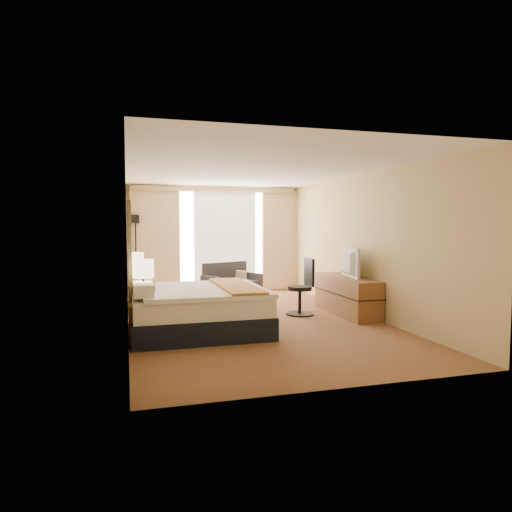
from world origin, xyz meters
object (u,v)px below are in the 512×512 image
object	(u,v)px
nightstand_left	(145,323)
lamp_right	(137,259)
bed	(198,309)
nightstand_right	(140,296)
floor_lamp	(136,239)
desk_chair	(303,290)
lamp_left	(143,270)
loveseat	(231,286)
television	(345,262)
media_dresser	(347,295)

from	to	relation	value
nightstand_left	lamp_right	xyz separation A→B (m)	(-0.05, 2.51, 0.72)
nightstand_left	bed	world-z (taller)	bed
nightstand_left	nightstand_right	bearing A→B (deg)	90.00
floor_lamp	lamp_right	size ratio (longest dim) A/B	3.27
desk_chair	lamp_left	xyz separation A→B (m)	(-2.90, -1.18, 0.57)
lamp_left	nightstand_left	bearing A→B (deg)	-74.55
lamp_left	lamp_right	size ratio (longest dim) A/B	1.08
nightstand_right	loveseat	bearing A→B (deg)	26.77
bed	desk_chair	world-z (taller)	desk_chair
bed	floor_lamp	distance (m)	4.16
desk_chair	lamp_left	world-z (taller)	lamp_left
television	desk_chair	bearing A→B (deg)	85.78
lamp_right	television	xyz separation A→B (m)	(3.70, -1.48, -0.02)
nightstand_right	lamp_left	xyz separation A→B (m)	(-0.01, -2.46, 0.76)
desk_chair	television	size ratio (longest dim) A/B	1.10
nightstand_right	lamp_right	size ratio (longest dim) A/B	0.95
loveseat	lamp_right	bearing A→B (deg)	-177.67
lamp_left	television	xyz separation A→B (m)	(3.66, 0.99, -0.06)
media_dresser	desk_chair	xyz separation A→B (m)	(-0.81, 0.18, 0.12)
lamp_left	lamp_right	world-z (taller)	lamp_left
loveseat	lamp_right	distance (m)	2.46
media_dresser	television	size ratio (longest dim) A/B	1.89
media_dresser	floor_lamp	bearing A→B (deg)	138.50
loveseat	lamp_right	world-z (taller)	lamp_right
nightstand_right	television	world-z (taller)	television
floor_lamp	lamp_left	xyz separation A→B (m)	(0.02, -4.31, -0.31)
loveseat	television	distance (m)	3.05
floor_lamp	lamp_right	xyz separation A→B (m)	(-0.02, -1.84, -0.34)
desk_chair	nightstand_left	bearing A→B (deg)	-156.82
media_dresser	lamp_right	world-z (taller)	lamp_right
lamp_left	bed	bearing A→B (deg)	23.38
media_dresser	loveseat	bearing A→B (deg)	123.52
desk_chair	media_dresser	bearing A→B (deg)	-11.98
loveseat	floor_lamp	world-z (taller)	floor_lamp
nightstand_right	loveseat	size ratio (longest dim) A/B	0.38
media_dresser	desk_chair	bearing A→B (deg)	167.82
lamp_right	television	bearing A→B (deg)	-21.73
television	floor_lamp	bearing A→B (deg)	57.98
loveseat	floor_lamp	xyz separation A→B (m)	(-2.08, 0.81, 1.08)
floor_lamp	television	world-z (taller)	floor_lamp
desk_chair	bed	bearing A→B (deg)	-158.16
bed	lamp_right	bearing A→B (deg)	112.25
media_dresser	lamp_left	bearing A→B (deg)	-164.85
lamp_right	nightstand_right	bearing A→B (deg)	-8.13
nightstand_right	floor_lamp	distance (m)	2.13
loveseat	television	size ratio (longest dim) A/B	1.52
bed	loveseat	world-z (taller)	bed
loveseat	floor_lamp	distance (m)	2.48
lamp_left	floor_lamp	bearing A→B (deg)	90.23
desk_chair	lamp_right	bearing A→B (deg)	156.64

